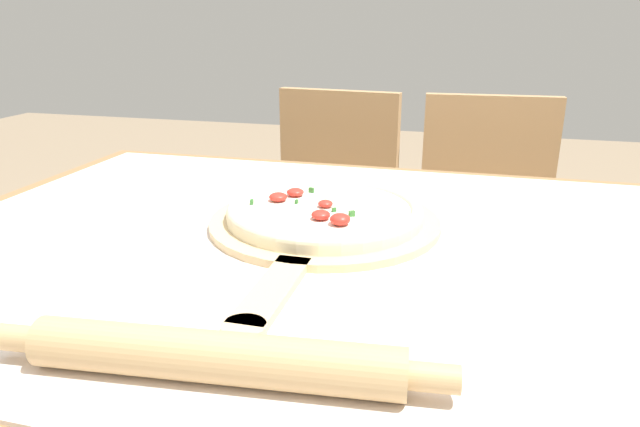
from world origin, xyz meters
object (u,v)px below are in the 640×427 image
pizza_peel (322,226)px  chair_left (328,217)px  pizza (325,211)px  chair_right (484,230)px  rolling_pin (215,357)px

pizza_peel → chair_left: (-0.19, 0.79, -0.27)m
pizza_peel → pizza: pizza is taller
pizza_peel → chair_left: size_ratio=0.62×
pizza_peel → pizza: 0.03m
pizza → chair_left: size_ratio=0.35×
chair_left → chair_right: (0.46, 0.00, 0.00)m
pizza → chair_right: bearing=70.2°
rolling_pin → chair_left: chair_left is taller
pizza_peel → chair_left: chair_left is taller
pizza_peel → pizza: size_ratio=1.78×
pizza_peel → pizza: (-0.00, 0.02, 0.02)m
chair_left → chair_right: bearing=6.1°
pizza → rolling_pin: same height
rolling_pin → chair_left: bearing=99.0°
chair_left → chair_right: same height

